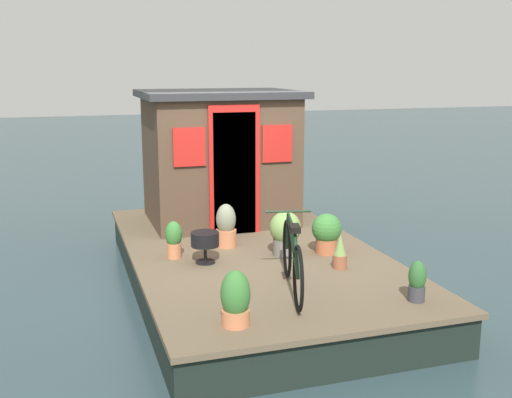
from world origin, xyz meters
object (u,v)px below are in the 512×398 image
potted_plant_basil (174,239)px  potted_plant_fern (236,299)px  potted_plant_lavender (417,281)px  charcoal_grill (205,241)px  potted_plant_sage (327,232)px  potted_plant_rosemary (340,252)px  houseboat_cabin (219,156)px  bicycle (292,259)px  potted_plant_geranium (226,226)px  potted_plant_mint (285,232)px

potted_plant_basil → potted_plant_fern: bearing=-175.6°
potted_plant_basil → potted_plant_lavender: potted_plant_basil is taller
potted_plant_lavender → charcoal_grill: size_ratio=1.11×
potted_plant_sage → potted_plant_rosemary: bearing=171.1°
potted_plant_sage → potted_plant_rosemary: 0.60m
potted_plant_basil → potted_plant_sage: potted_plant_sage is taller
houseboat_cabin → charcoal_grill: (-1.99, 0.69, -0.71)m
houseboat_cabin → potted_plant_sage: (-2.07, -0.85, -0.71)m
bicycle → potted_plant_lavender: bearing=-119.4°
houseboat_cabin → charcoal_grill: size_ratio=6.02×
potted_plant_basil → potted_plant_lavender: bearing=-136.4°
bicycle → potted_plant_rosemary: bicycle is taller
potted_plant_sage → potted_plant_lavender: bearing=-173.7°
potted_plant_geranium → charcoal_grill: potted_plant_geranium is taller
potted_plant_fern → bicycle: bearing=-51.2°
potted_plant_geranium → charcoal_grill: (-0.59, 0.42, 0.01)m
bicycle → potted_plant_basil: bearing=32.0°
potted_plant_rosemary → bicycle: bearing=124.5°
charcoal_grill → potted_plant_basil: bearing=46.0°
potted_plant_lavender → charcoal_grill: 2.54m
potted_plant_mint → bicycle: bearing=162.8°
potted_plant_geranium → potted_plant_lavender: bearing=-151.6°
bicycle → potted_plant_basil: (1.54, 0.96, -0.12)m
potted_plant_geranium → potted_plant_rosemary: potted_plant_geranium is taller
potted_plant_rosemary → potted_plant_basil: bearing=61.0°
potted_plant_fern → potted_plant_lavender: 1.89m
potted_plant_lavender → potted_plant_rosemary: size_ratio=1.02×
potted_plant_basil → charcoal_grill: size_ratio=1.22×
potted_plant_basil → potted_plant_lavender: size_ratio=1.10×
potted_plant_fern → potted_plant_sage: size_ratio=1.02×
potted_plant_lavender → potted_plant_mint: size_ratio=0.75×
potted_plant_fern → potted_plant_mint: potted_plant_mint is taller
houseboat_cabin → potted_plant_fern: houseboat_cabin is taller
potted_plant_fern → charcoal_grill: 1.87m
potted_plant_fern → potted_plant_basil: bearing=4.4°
houseboat_cabin → bicycle: bearing=179.0°
houseboat_cabin → potted_plant_lavender: size_ratio=5.42×
potted_plant_fern → potted_plant_rosemary: 2.00m
potted_plant_basil → potted_plant_rosemary: (-0.98, -1.77, -0.04)m
bicycle → potted_plant_mint: bearing=-17.2°
bicycle → potted_plant_mint: size_ratio=2.86×
bicycle → charcoal_grill: (1.23, 0.64, -0.09)m
bicycle → potted_plant_sage: bearing=-38.2°
charcoal_grill → potted_plant_geranium: bearing=-35.2°
potted_plant_lavender → potted_plant_sage: bearing=6.3°
potted_plant_geranium → potted_plant_mint: 0.85m
potted_plant_geranium → potted_plant_rosemary: bearing=-140.7°
potted_plant_geranium → charcoal_grill: 0.72m
potted_plant_mint → potted_plant_rosemary: potted_plant_mint is taller
houseboat_cabin → potted_plant_sage: houseboat_cabin is taller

